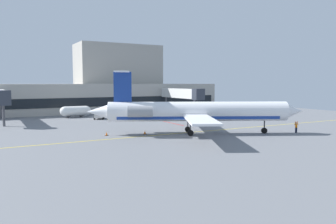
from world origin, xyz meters
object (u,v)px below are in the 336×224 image
baggage_tug (164,113)px  pushback_tractor (99,114)px  fuel_tank (76,111)px  regional_jet (195,112)px  marshaller (296,127)px

baggage_tug → pushback_tractor: pushback_tractor is taller
baggage_tug → fuel_tank: size_ratio=0.63×
pushback_tractor → baggage_tug: bearing=-11.4°
regional_jet → baggage_tug: (7.95, 24.64, -2.55)m
marshaller → regional_jet: bearing=156.2°
marshaller → baggage_tug: bearing=102.4°
pushback_tractor → marshaller: 40.19m
regional_jet → pushback_tractor: bearing=103.3°
fuel_tank → marshaller: fuel_tank is taller
marshaller → pushback_tractor: bearing=122.0°
baggage_tug → marshaller: baggage_tug is taller
regional_jet → baggage_tug: regional_jet is taller
baggage_tug → marshaller: bearing=-77.6°
regional_jet → baggage_tug: bearing=72.1°
regional_jet → marshaller: bearing=-23.8°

